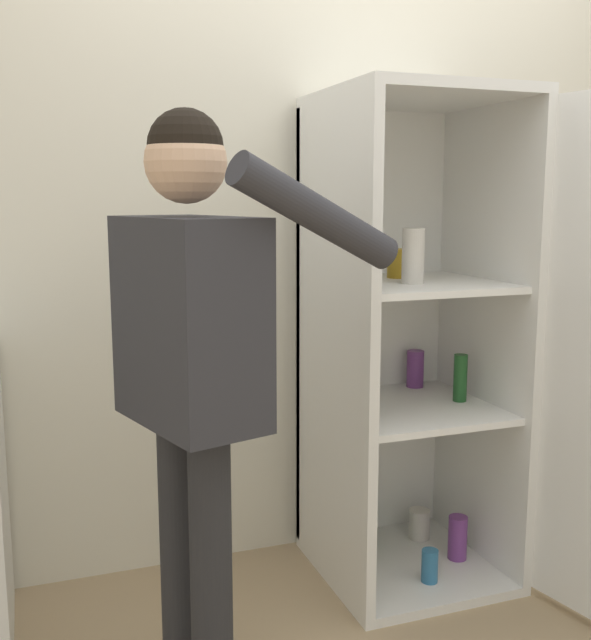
{
  "coord_description": "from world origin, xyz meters",
  "views": [
    {
      "loc": [
        -1.14,
        -1.73,
        1.39
      ],
      "look_at": [
        -0.28,
        0.6,
        0.98
      ],
      "focal_mm": 42.0,
      "sensor_mm": 36.0,
      "label": 1
    }
  ],
  "objects": [
    {
      "name": "refrigerator",
      "position": [
        0.25,
        0.52,
        0.86
      ],
      "size": [
        0.81,
        1.28,
        1.75
      ],
      "color": "white",
      "rests_on": "ground_plane"
    },
    {
      "name": "person",
      "position": [
        -0.72,
        0.22,
        1.01
      ],
      "size": [
        0.74,
        0.58,
        1.61
      ],
      "color": "#262628",
      "rests_on": "ground_plane"
    },
    {
      "name": "wall_back",
      "position": [
        0.0,
        0.98,
        1.27
      ],
      "size": [
        7.0,
        0.06,
        2.55
      ],
      "color": "silver",
      "rests_on": "ground_plane"
    }
  ]
}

